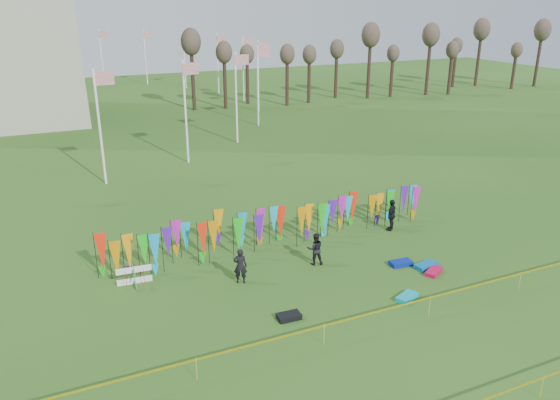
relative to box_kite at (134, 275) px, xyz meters
name	(u,v)px	position (x,y,z in m)	size (l,w,h in m)	color
ground	(339,305)	(7.60, -5.43, -0.45)	(160.00, 160.00, 0.00)	#264E15
banner_row	(281,223)	(7.88, 1.18, 0.77)	(18.64, 0.64, 2.09)	black
caution_tape_near	(364,316)	(7.38, -7.68, 0.33)	(26.00, 0.02, 0.90)	#FFE905
tree_line	(383,49)	(39.60, 38.57, 5.72)	(53.92, 1.92, 7.84)	#38251C
box_kite	(134,275)	(0.00, 0.00, 0.00)	(0.80, 0.80, 0.89)	red
person_left	(240,266)	(4.45, -1.87, 0.40)	(0.62, 0.45, 1.70)	black
person_mid	(315,249)	(8.44, -1.62, 0.37)	(0.80, 0.49, 1.64)	black
person_right	(392,215)	(14.30, 0.33, 0.47)	(1.07, 0.61, 1.83)	black
kite_bag_turquoise	(407,297)	(10.48, -6.28, -0.34)	(1.07, 0.54, 0.21)	#0CAAC0
kite_bag_blue	(401,263)	(12.21, -3.49, -0.33)	(1.08, 0.57, 0.23)	#092292
kite_bag_red	(434,272)	(13.11, -4.85, -0.35)	(1.08, 0.50, 0.20)	#C70D40
kite_bag_black	(289,316)	(5.17, -5.53, -0.33)	(0.96, 0.56, 0.22)	black
kite_bag_teal	(426,266)	(13.16, -4.22, -0.33)	(1.20, 0.57, 0.23)	#0B62A2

